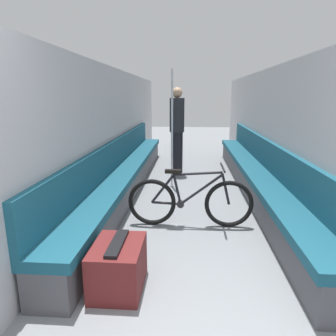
{
  "coord_description": "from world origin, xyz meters",
  "views": [
    {
      "loc": [
        -0.02,
        -1.09,
        1.63
      ],
      "look_at": [
        -0.35,
        3.38,
        0.55
      ],
      "focal_mm": 32.0,
      "sensor_mm": 36.0,
      "label": 1
    }
  ],
  "objects_px": {
    "bench_seat_row_right": "(256,176)",
    "bicycle": "(190,202)",
    "passenger_standing": "(177,130)",
    "bench_seat_row_left": "(127,173)",
    "grab_pole_near": "(172,132)",
    "luggage_bag": "(118,266)"
  },
  "relations": [
    {
      "from": "bench_seat_row_right",
      "to": "luggage_bag",
      "type": "height_order",
      "value": "bench_seat_row_right"
    },
    {
      "from": "grab_pole_near",
      "to": "luggage_bag",
      "type": "height_order",
      "value": "grab_pole_near"
    },
    {
      "from": "luggage_bag",
      "to": "grab_pole_near",
      "type": "bearing_deg",
      "value": 84.65
    },
    {
      "from": "bench_seat_row_right",
      "to": "passenger_standing",
      "type": "distance_m",
      "value": 1.92
    },
    {
      "from": "bench_seat_row_left",
      "to": "grab_pole_near",
      "type": "xyz_separation_m",
      "value": [
        0.78,
        0.26,
        0.71
      ]
    },
    {
      "from": "bench_seat_row_left",
      "to": "grab_pole_near",
      "type": "bearing_deg",
      "value": 18.25
    },
    {
      "from": "bicycle",
      "to": "passenger_standing",
      "type": "bearing_deg",
      "value": 80.16
    },
    {
      "from": "bench_seat_row_left",
      "to": "passenger_standing",
      "type": "xyz_separation_m",
      "value": [
        0.83,
        1.15,
        0.63
      ]
    },
    {
      "from": "bicycle",
      "to": "passenger_standing",
      "type": "distance_m",
      "value": 2.67
    },
    {
      "from": "bicycle",
      "to": "luggage_bag",
      "type": "distance_m",
      "value": 1.47
    },
    {
      "from": "bench_seat_row_right",
      "to": "grab_pole_near",
      "type": "height_order",
      "value": "grab_pole_near"
    },
    {
      "from": "bicycle",
      "to": "passenger_standing",
      "type": "height_order",
      "value": "passenger_standing"
    },
    {
      "from": "bench_seat_row_right",
      "to": "bicycle",
      "type": "height_order",
      "value": "bench_seat_row_right"
    },
    {
      "from": "grab_pole_near",
      "to": "passenger_standing",
      "type": "distance_m",
      "value": 0.9
    },
    {
      "from": "bench_seat_row_left",
      "to": "grab_pole_near",
      "type": "height_order",
      "value": "grab_pole_near"
    },
    {
      "from": "bench_seat_row_left",
      "to": "grab_pole_near",
      "type": "relative_size",
      "value": 3.04
    },
    {
      "from": "bench_seat_row_left",
      "to": "grab_pole_near",
      "type": "distance_m",
      "value": 1.08
    },
    {
      "from": "bench_seat_row_left",
      "to": "luggage_bag",
      "type": "bearing_deg",
      "value": -79.72
    },
    {
      "from": "bicycle",
      "to": "luggage_bag",
      "type": "height_order",
      "value": "bicycle"
    },
    {
      "from": "bicycle",
      "to": "grab_pole_near",
      "type": "xyz_separation_m",
      "value": [
        -0.33,
        1.69,
        0.68
      ]
    },
    {
      "from": "bench_seat_row_left",
      "to": "bicycle",
      "type": "distance_m",
      "value": 1.81
    },
    {
      "from": "bench_seat_row_left",
      "to": "luggage_bag",
      "type": "xyz_separation_m",
      "value": [
        0.5,
        -2.76,
        -0.1
      ]
    }
  ]
}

